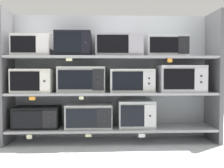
{
  "coord_description": "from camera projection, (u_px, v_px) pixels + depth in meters",
  "views": [
    {
      "loc": [
        -0.14,
        -3.3,
        0.86
      ],
      "look_at": [
        0.0,
        0.0,
        0.73
      ],
      "focal_mm": 42.09,
      "sensor_mm": 36.0,
      "label": 1
    }
  ],
  "objects": [
    {
      "name": "price_tag_1",
      "position": [
        88.0,
        136.0,
        3.07
      ],
      "size": [
        0.07,
        0.0,
        0.03
      ],
      "primitive_type": "cube",
      "color": "beige"
    },
    {
      "name": "price_tag_2",
      "position": [
        142.0,
        136.0,
        3.1
      ],
      "size": [
        0.08,
        0.0,
        0.04
      ],
      "primitive_type": "cube",
      "color": "white"
    },
    {
      "name": "back_panel",
      "position": [
        111.0,
        77.0,
        3.55
      ],
      "size": [
        2.75,
        0.04,
        1.64
      ],
      "primitive_type": "cube",
      "color": "#9EA3A8",
      "rests_on": "ground"
    },
    {
      "name": "microwave_1",
      "position": [
        89.0,
        116.0,
        3.3
      ],
      "size": [
        0.57,
        0.41,
        0.29
      ],
      "color": "#A1A2A0",
      "rests_on": "shelf_0"
    },
    {
      "name": "price_tag_0",
      "position": [
        29.0,
        137.0,
        3.04
      ],
      "size": [
        0.06,
        0.0,
        0.05
      ],
      "primitive_type": "cube",
      "color": "beige"
    },
    {
      "name": "microwave_4",
      "position": [
        82.0,
        79.0,
        3.28
      ],
      "size": [
        0.58,
        0.36,
        0.32
      ],
      "color": "#B5B8B6",
      "rests_on": "shelf_1"
    },
    {
      "name": "shelf_1",
      "position": [
        112.0,
        93.0,
        3.31
      ],
      "size": [
        2.55,
        0.47,
        0.03
      ],
      "primitive_type": "cube",
      "color": "#99999E"
    },
    {
      "name": "microwave_7",
      "position": [
        33.0,
        46.0,
        3.24
      ],
      "size": [
        0.46,
        0.34,
        0.26
      ],
      "color": "silver",
      "rests_on": "shelf_2"
    },
    {
      "name": "price_tag_3",
      "position": [
        32.0,
        98.0,
        3.03
      ],
      "size": [
        0.07,
        0.0,
        0.04
      ],
      "primitive_type": "cube",
      "color": "orange"
    },
    {
      "name": "microwave_6",
      "position": [
        180.0,
        79.0,
        3.33
      ],
      "size": [
        0.56,
        0.43,
        0.33
      ],
      "color": "#BDB9C2",
      "rests_on": "shelf_1"
    },
    {
      "name": "microwave_9",
      "position": [
        119.0,
        46.0,
        3.28
      ],
      "size": [
        0.57,
        0.39,
        0.27
      ],
      "color": "#A49EA8",
      "rests_on": "shelf_2"
    },
    {
      "name": "microwave_0",
      "position": [
        37.0,
        117.0,
        3.27
      ],
      "size": [
        0.56,
        0.36,
        0.26
      ],
      "color": "black",
      "rests_on": "shelf_0"
    },
    {
      "name": "price_tag_6",
      "position": [
        170.0,
        60.0,
        3.08
      ],
      "size": [
        0.06,
        0.0,
        0.05
      ],
      "primitive_type": "cube",
      "color": "orange"
    },
    {
      "name": "microwave_2",
      "position": [
        136.0,
        114.0,
        3.32
      ],
      "size": [
        0.45,
        0.37,
        0.34
      ],
      "color": "#B3BAB7",
      "rests_on": "shelf_0"
    },
    {
      "name": "microwave_8",
      "position": [
        74.0,
        44.0,
        3.26
      ],
      "size": [
        0.43,
        0.43,
        0.3
      ],
      "color": "black",
      "rests_on": "shelf_2"
    },
    {
      "name": "shelf_2",
      "position": [
        112.0,
        58.0,
        3.29
      ],
      "size": [
        2.55,
        0.47,
        0.03
      ],
      "primitive_type": "cube",
      "color": "#99999E"
    },
    {
      "name": "shelf_0",
      "position": [
        112.0,
        128.0,
        3.32
      ],
      "size": [
        2.55,
        0.47,
        0.03
      ],
      "primitive_type": "cube",
      "color": "#99999E",
      "rests_on": "ground"
    },
    {
      "name": "microwave_10",
      "position": [
        166.0,
        46.0,
        3.31
      ],
      "size": [
        0.51,
        0.35,
        0.26
      ],
      "color": "#B7BABC",
      "rests_on": "shelf_2"
    },
    {
      "name": "upright_left",
      "position": [
        7.0,
        77.0,
        3.24
      ],
      "size": [
        0.05,
        0.47,
        1.64
      ],
      "primitive_type": "cube",
      "color": "#5B5B5E",
      "rests_on": "ground"
    },
    {
      "name": "microwave_5",
      "position": [
        132.0,
        81.0,
        3.31
      ],
      "size": [
        0.55,
        0.35,
        0.29
      ],
      "color": "silver",
      "rests_on": "shelf_1"
    },
    {
      "name": "price_tag_5",
      "position": [
        69.0,
        60.0,
        3.03
      ],
      "size": [
        0.07,
        0.0,
        0.03
      ],
      "primitive_type": "cube",
      "color": "beige"
    },
    {
      "name": "price_tag_4",
      "position": [
        81.0,
        98.0,
        3.05
      ],
      "size": [
        0.05,
        0.0,
        0.04
      ],
      "primitive_type": "cube",
      "color": "beige"
    },
    {
      "name": "microwave_3",
      "position": [
        34.0,
        81.0,
        3.25
      ],
      "size": [
        0.48,
        0.42,
        0.29
      ],
      "color": "silver",
      "rests_on": "shelf_1"
    },
    {
      "name": "upright_right",
      "position": [
        214.0,
        77.0,
        3.35
      ],
      "size": [
        0.05,
        0.47,
        1.64
      ],
      "primitive_type": "cube",
      "color": "#5B5B5E",
      "rests_on": "ground"
    }
  ]
}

